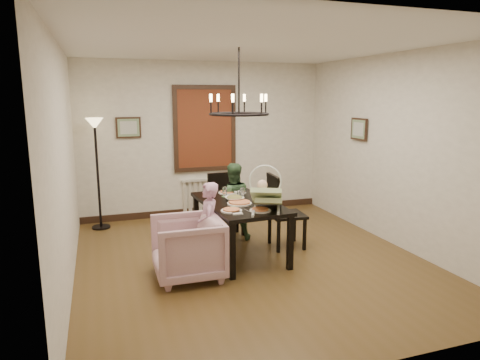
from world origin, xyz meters
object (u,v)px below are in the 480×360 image
drinking_glass (242,196)px  floor_lamp (98,175)px  dining_table (239,208)px  seated_man (233,208)px  chair_right (287,211)px  armchair (188,248)px  chair_far (224,203)px  elderly_woman (209,234)px  baby_bouncer (267,195)px

drinking_glass → floor_lamp: bearing=135.6°
dining_table → seated_man: bearing=76.3°
chair_right → floor_lamp: (-2.58, 1.83, 0.35)m
chair_right → armchair: (-1.60, -0.60, -0.17)m
dining_table → drinking_glass: (0.06, 0.05, 0.15)m
chair_right → seated_man: chair_right is taller
chair_far → drinking_glass: (-0.05, -1.05, 0.35)m
chair_right → drinking_glass: chair_right is taller
seated_man → dining_table: bearing=87.3°
armchair → elderly_woman: bearing=119.9°
seated_man → floor_lamp: bearing=-25.6°
dining_table → seated_man: size_ratio=1.69×
elderly_woman → floor_lamp: 2.64m
floor_lamp → chair_right: bearing=-35.3°
baby_bouncer → chair_right: bearing=71.3°
elderly_woman → floor_lamp: (-1.29, 2.26, 0.43)m
dining_table → baby_bouncer: baby_bouncer is taller
chair_far → armchair: bearing=-123.3°
elderly_woman → seated_man: size_ratio=0.95×
chair_far → floor_lamp: size_ratio=0.53×
seated_man → drinking_glass: 0.68m
chair_far → chair_right: chair_right is taller
elderly_woman → chair_far: bearing=171.4°
baby_bouncer → dining_table: bearing=133.8°
seated_man → drinking_glass: bearing=91.7°
seated_man → armchair: bearing=58.5°
chair_right → floor_lamp: floor_lamp is taller
chair_right → floor_lamp: bearing=58.7°
chair_far → baby_bouncer: size_ratio=1.55×
chair_far → floor_lamp: 2.12m
chair_far → chair_right: size_ratio=0.86×
chair_far → baby_bouncer: baby_bouncer is taller
seated_man → baby_bouncer: size_ratio=1.62×
chair_far → armchair: 1.89m
chair_right → baby_bouncer: (-0.57, -0.60, 0.41)m
elderly_woman → seated_man: seated_man is taller
dining_table → armchair: 1.04m
armchair → seated_man: 1.53m
floor_lamp → chair_far: bearing=-22.3°
elderly_woman → baby_bouncer: bearing=91.4°
elderly_woman → baby_bouncer: size_ratio=1.54×
chair_far → elderly_woman: chair_far is taller
chair_far → drinking_glass: chair_far is taller
armchair → drinking_glass: bearing=124.6°
elderly_woman → seated_man: (0.64, 1.02, 0.02)m
baby_bouncer → drinking_glass: baby_bouncer is taller
elderly_woman → floor_lamp: bearing=-135.6°
dining_table → armchair: size_ratio=2.02×
dining_table → chair_right: bearing=0.7°
dining_table → floor_lamp: 2.63m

